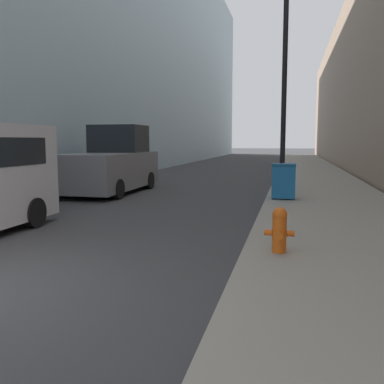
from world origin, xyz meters
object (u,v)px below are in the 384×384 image
(pickup_truck, at_px, (112,165))
(fire_hydrant, at_px, (279,229))
(trash_bin, at_px, (284,181))
(lamppost, at_px, (285,70))

(pickup_truck, bearing_deg, fire_hydrant, -51.64)
(trash_bin, relative_size, pickup_truck, 0.21)
(fire_hydrant, relative_size, pickup_truck, 0.14)
(trash_bin, distance_m, lamppost, 4.00)
(fire_hydrant, distance_m, pickup_truck, 9.82)
(trash_bin, height_order, lamppost, lamppost)
(trash_bin, bearing_deg, lamppost, 92.59)
(fire_hydrant, bearing_deg, lamppost, 91.00)
(trash_bin, distance_m, pickup_truck, 6.23)
(lamppost, bearing_deg, trash_bin, -87.41)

